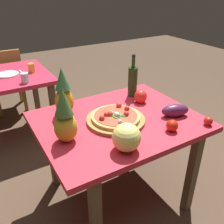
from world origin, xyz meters
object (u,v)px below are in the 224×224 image
dining_chair (6,78)px  knife_utensil (22,72)px  wine_bottle (133,81)px  display_table (118,130)px  pizza (116,116)px  tomato_near_board (208,121)px  dinner_plate (8,74)px  background_table (5,85)px  drinking_glass_juice (31,68)px  pineapple_left (64,94)px  melon (126,137)px  pizza_board (116,120)px  pineapple_right (65,118)px  drinking_glass_water (25,78)px  bell_pepper (141,97)px  tomato_at_corner (172,126)px  eggplant (175,110)px

dining_chair → knife_utensil: (0.09, -0.67, 0.25)m
wine_bottle → knife_utensil: size_ratio=1.94×
display_table → pizza: 0.14m
tomato_near_board → dinner_plate: size_ratio=0.27×
background_table → drinking_glass_juice: drinking_glass_juice is taller
pineapple_left → melon: (0.15, -0.58, -0.07)m
tomato_near_board → pizza_board: bearing=145.1°
display_table → pineapple_right: bearing=-171.3°
background_table → tomato_near_board: tomato_near_board is taller
pineapple_right → drinking_glass_water: 1.11m
pizza_board → drinking_glass_water: bearing=108.8°
pineapple_left → dinner_plate: bearing=100.9°
pineapple_right → background_table: bearing=95.8°
pizza → dinner_plate: size_ratio=1.53×
bell_pepper → drinking_glass_water: (-0.69, 0.90, -0.00)m
bell_pepper → tomato_at_corner: size_ratio=1.40×
wine_bottle → pizza: bearing=-139.2°
pineapple_right → tomato_at_corner: (0.62, -0.24, -0.12)m
background_table → drinking_glass_juice: bearing=-8.9°
display_table → eggplant: 0.43m
tomato_at_corner → background_table: bearing=114.7°
eggplant → bell_pepper: bearing=104.0°
bell_pepper → melon: bearing=-133.8°
pizza → tomato_near_board: (0.51, -0.36, -0.01)m
display_table → pizza: pizza is taller
pizza → tomato_at_corner: bearing=-49.4°
eggplant → dinner_plate: 1.75m
dining_chair → tomato_near_board: size_ratio=14.10×
dinner_plate → tomato_at_corner: bearing=-66.5°
display_table → pizza_board: 0.11m
drinking_glass_juice → pizza_board: bearing=-80.2°
tomato_at_corner → pizza_board: bearing=130.9°
melon → eggplant: size_ratio=0.83×
pizza → tomato_near_board: pizza is taller
background_table → tomato_at_corner: 1.84m
pineapple_right → drinking_glass_juice: (0.14, 1.38, -0.11)m
display_table → pineapple_right: (-0.40, -0.06, 0.25)m
wine_bottle → drinking_glass_water: 1.04m
pizza_board → drinking_glass_juice: bearing=99.8°
drinking_glass_water → wine_bottle: bearing=-47.4°
display_table → pineapple_left: pineapple_left is taller
pizza → eggplant: eggplant is taller
wine_bottle → pineapple_left: (-0.60, -0.02, 0.02)m
dining_chair → bell_pepper: dining_chair is taller
tomato_at_corner → dinner_plate: bearing=113.5°
pineapple_right → tomato_near_board: size_ratio=5.76×
display_table → bell_pepper: (0.29, 0.14, 0.14)m
pineapple_left → bell_pepper: bearing=-11.4°
pizza_board → pineapple_right: bearing=-173.3°
eggplant → knife_utensil: (-0.73, 1.52, -0.04)m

